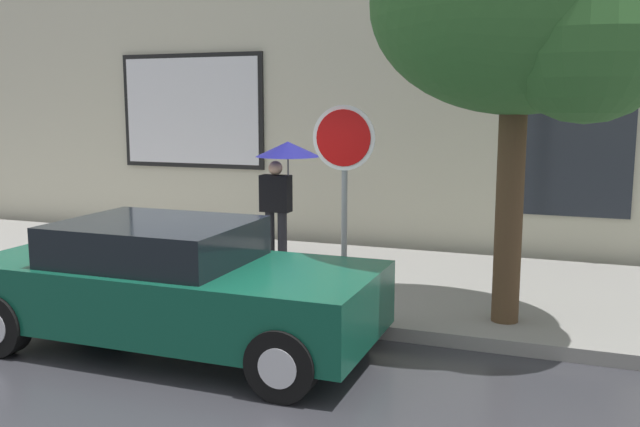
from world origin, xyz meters
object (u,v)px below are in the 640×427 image
(parked_car, at_px, (172,285))
(pedestrian_with_umbrella, at_px, (284,167))
(stop_sign, at_px, (344,165))
(fire_hydrant, at_px, (104,250))
(street_tree, at_px, (532,10))

(parked_car, distance_m, pedestrian_with_umbrella, 3.50)
(parked_car, bearing_deg, stop_sign, 53.54)
(fire_hydrant, relative_size, street_tree, 0.16)
(parked_car, height_order, street_tree, street_tree)
(parked_car, relative_size, stop_sign, 1.78)
(street_tree, bearing_deg, stop_sign, 175.29)
(street_tree, bearing_deg, parked_car, -154.82)
(fire_hydrant, distance_m, stop_sign, 3.72)
(parked_car, distance_m, fire_hydrant, 2.83)
(pedestrian_with_umbrella, distance_m, street_tree, 4.37)
(parked_car, height_order, fire_hydrant, parked_car)
(street_tree, xyz_separation_m, stop_sign, (-2.04, 0.17, -1.64))
(fire_hydrant, height_order, street_tree, street_tree)
(parked_car, relative_size, street_tree, 0.92)
(fire_hydrant, xyz_separation_m, street_tree, (5.53, -0.20, 2.93))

